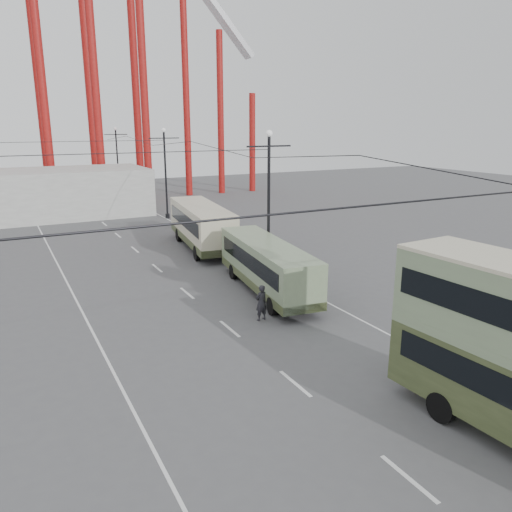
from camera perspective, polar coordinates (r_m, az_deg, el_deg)
ground at (r=17.69m, az=14.71°, el=-18.79°), size 160.00×160.00×0.00m
road_markings at (r=33.19m, az=-9.85°, el=-2.31°), size 12.52×120.00×0.01m
lamp_post_mid at (r=33.13m, az=1.46°, el=6.17°), size 3.20×0.44×9.32m
lamp_post_far at (r=53.29m, az=-10.29°, el=9.21°), size 3.20×0.44×9.32m
lamp_post_distant at (r=74.50m, az=-15.54°, el=10.45°), size 3.20×0.44×9.32m
roller_coaster at (r=69.23m, az=-22.86°, el=24.79°), size 52.95×5.00×55.48m
fairground_shed at (r=58.20m, az=-23.35°, el=6.54°), size 22.00×10.00×5.00m
single_decker_green at (r=29.28m, az=1.24°, el=-0.99°), size 3.81×10.78×2.98m
single_decker_cream at (r=39.98m, az=-6.27°, el=3.61°), size 4.29×11.41×3.46m
pedestrian at (r=25.28m, az=0.60°, el=-5.37°), size 0.75×0.55×1.87m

